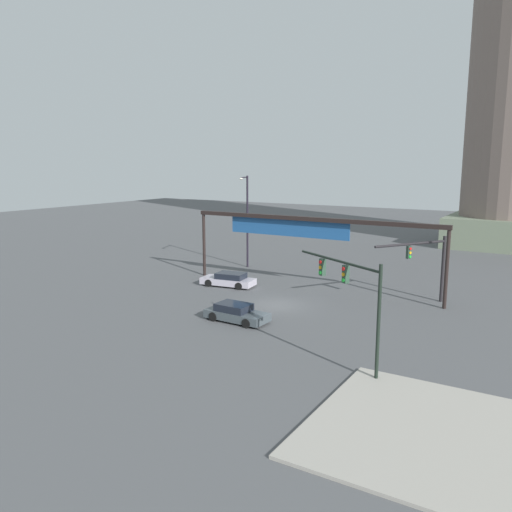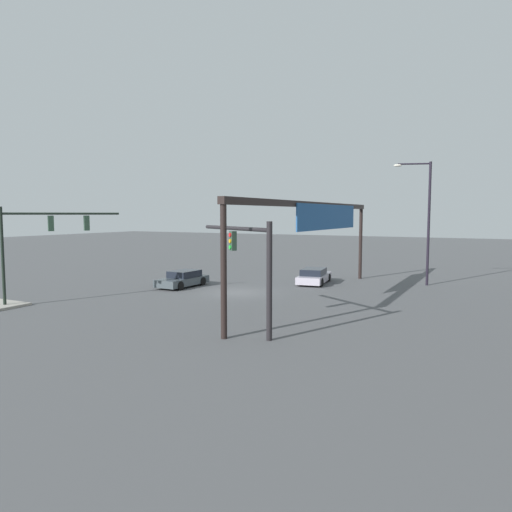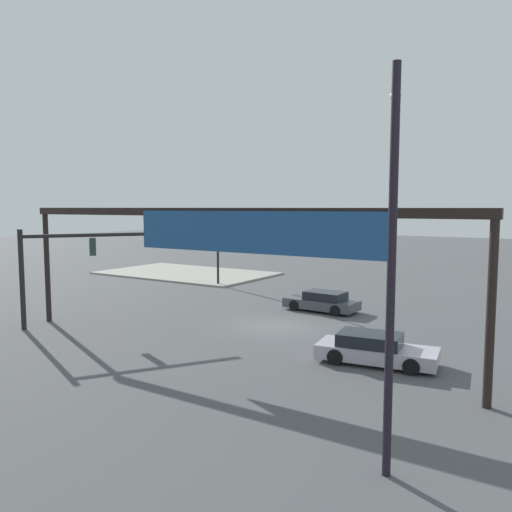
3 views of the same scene
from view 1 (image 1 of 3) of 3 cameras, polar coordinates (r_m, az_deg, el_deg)
name	(u,v)px [view 1 (image 1 of 3)]	position (r m, az deg, el deg)	size (l,w,h in m)	color
ground_plane	(277,305)	(39.32, 2.31, -5.46)	(177.88, 177.88, 0.00)	#4F5154
traffic_signal_near_corner	(351,288)	(27.15, 10.50, -3.46)	(5.98, 3.67, 5.90)	black
traffic_signal_opposite_side	(427,258)	(40.89, 18.43, -0.21)	(3.83, 5.71, 5.16)	black
streetlamp_curved_arm	(247,215)	(52.48, -1.04, 4.53)	(1.07, 2.71, 9.41)	black
overhead_sign_gantry	(303,228)	(43.56, 5.26, 3.13)	(22.57, 0.43, 6.23)	black
sedan_car_approaching	(229,280)	(45.18, -3.03, -2.64)	(4.92, 2.50, 1.21)	#B5AEBE
sedan_car_waiting_far	(236,313)	(35.29, -2.22, -6.33)	(4.48, 2.07, 1.21)	#424B50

